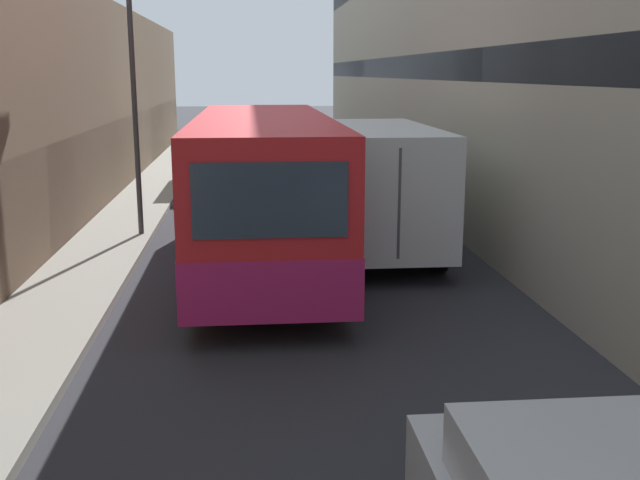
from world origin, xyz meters
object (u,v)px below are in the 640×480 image
Objects in this scene: street_lamp at (130,29)px; box_truck at (368,180)px; bus at (263,187)px; panel_van at (215,154)px.

box_truck is at bearing -11.96° from street_lamp.
bus reaches higher than panel_van.
panel_van is at bearing 111.28° from box_truck.
street_lamp is at bearing 138.66° from bus.
box_truck is 10.44m from panel_van.
panel_van is 9.48m from street_lamp.
bus is at bearing -41.34° from street_lamp.
box_truck is at bearing 30.74° from bus.
panel_van is at bearing 80.97° from street_lamp.
bus is 2.21× the size of panel_van.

